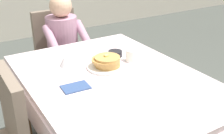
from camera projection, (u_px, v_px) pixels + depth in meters
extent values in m
cube|color=silver|center=(113.00, 79.00, 1.91)|extent=(1.10, 1.50, 0.04)
cube|color=silver|center=(69.00, 57.00, 2.54)|extent=(1.10, 0.01, 0.18)
cube|color=silver|center=(35.00, 118.00, 1.69)|extent=(0.01, 1.50, 0.18)
cube|color=silver|center=(173.00, 75.00, 2.22)|extent=(0.01, 1.50, 0.18)
cylinder|color=brown|center=(23.00, 101.00, 2.36)|extent=(0.07, 0.07, 0.70)
cylinder|color=brown|center=(118.00, 75.00, 2.81)|extent=(0.07, 0.07, 0.70)
cube|color=#7A6B5B|center=(64.00, 63.00, 2.89)|extent=(0.44, 0.44, 0.05)
cube|color=#7A6B5B|center=(54.00, 33.00, 2.94)|extent=(0.44, 0.06, 0.48)
cylinder|color=#2D2319|center=(88.00, 85.00, 2.93)|extent=(0.04, 0.04, 0.40)
cylinder|color=#2D2319|center=(55.00, 94.00, 2.76)|extent=(0.04, 0.04, 0.40)
cylinder|color=#2D2319|center=(74.00, 72.00, 3.21)|extent=(0.04, 0.04, 0.40)
cylinder|color=#2D2319|center=(43.00, 80.00, 3.04)|extent=(0.04, 0.04, 0.40)
cylinder|color=#B2849E|center=(62.00, 40.00, 2.77)|extent=(0.30, 0.30, 0.46)
sphere|color=#D8AD8C|center=(61.00, 6.00, 2.62)|extent=(0.21, 0.21, 0.21)
cylinder|color=#B2849E|center=(83.00, 34.00, 2.71)|extent=(0.08, 0.29, 0.23)
cylinder|color=#B2849E|center=(51.00, 40.00, 2.56)|extent=(0.08, 0.29, 0.23)
cylinder|color=#383D51|center=(80.00, 86.00, 2.86)|extent=(0.10, 0.10, 0.45)
cylinder|color=#383D51|center=(65.00, 90.00, 2.78)|extent=(0.10, 0.10, 0.45)
cube|color=#7A6B5B|center=(13.00, 112.00, 1.61)|extent=(0.06, 0.44, 0.48)
cylinder|color=white|center=(107.00, 67.00, 2.03)|extent=(0.28, 0.28, 0.02)
cylinder|color=tan|center=(108.00, 65.00, 2.02)|extent=(0.18, 0.18, 0.02)
cylinder|color=tan|center=(107.00, 62.00, 2.01)|extent=(0.19, 0.19, 0.02)
cylinder|color=tan|center=(106.00, 60.00, 2.00)|extent=(0.20, 0.20, 0.02)
cylinder|color=tan|center=(107.00, 58.00, 1.99)|extent=(0.18, 0.18, 0.02)
cube|color=#F4E072|center=(106.00, 56.00, 1.99)|extent=(0.03, 0.03, 0.01)
cylinder|color=white|center=(131.00, 56.00, 2.13)|extent=(0.08, 0.08, 0.08)
torus|color=white|center=(136.00, 54.00, 2.15)|extent=(0.05, 0.01, 0.05)
cylinder|color=black|center=(115.00, 54.00, 2.22)|extent=(0.11, 0.11, 0.04)
cone|color=silver|center=(64.00, 61.00, 2.05)|extent=(0.08, 0.08, 0.07)
cube|color=silver|center=(84.00, 75.00, 1.92)|extent=(0.03, 0.18, 0.00)
cube|color=silver|center=(130.00, 63.00, 2.11)|extent=(0.03, 0.20, 0.00)
cube|color=silver|center=(134.00, 85.00, 1.79)|extent=(0.15, 0.02, 0.00)
cube|color=#334C7F|center=(76.00, 87.00, 1.76)|extent=(0.18, 0.13, 0.01)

